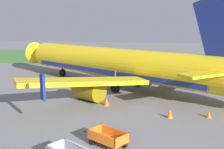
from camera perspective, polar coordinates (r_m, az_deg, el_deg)
grass_strip at (r=64.78m, az=8.63°, el=3.16°), size 220.00×28.00×0.06m
airplane at (r=34.75m, az=1.30°, el=2.22°), size 34.31×28.54×11.34m
baggage_cart_second_in_row at (r=18.57m, az=-0.91°, el=-12.94°), size 3.46×2.44×1.07m
traffic_cone_near_plane at (r=25.46m, az=19.40°, el=-7.76°), size 0.45×0.45×0.59m
traffic_cone_mid_apron at (r=27.45m, az=-1.15°, el=-5.71°), size 0.55×0.55×0.73m
traffic_cone_by_carts at (r=24.44m, az=11.87°, el=-7.98°), size 0.54×0.54×0.72m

